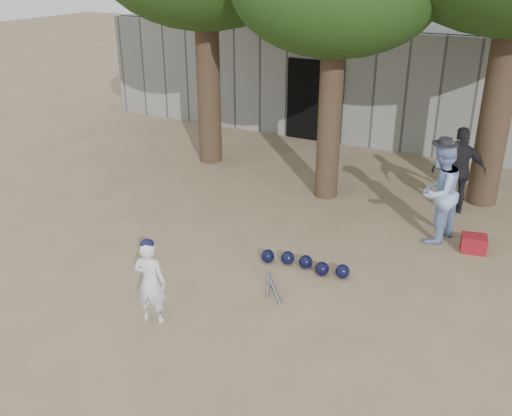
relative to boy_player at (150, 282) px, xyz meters
The scene contains 8 objects.
ground 1.40m from the boy_player, 96.90° to the left, with size 70.00×70.00×0.00m, color #937C5E.
boy_player is the anchor object (origin of this frame).
spectator_blue 5.29m from the boy_player, 56.32° to the left, with size 0.89×0.70×1.84m, color #90ACDF.
spectator_dark 6.60m from the boy_player, 62.67° to the left, with size 1.02×0.42×1.74m, color black.
red_bag 5.63m from the boy_player, 49.40° to the left, with size 0.42×0.32×0.30m, color maroon.
back_building 11.61m from the boy_player, 90.75° to the left, with size 16.00×5.24×3.00m.
helmet_row 2.71m from the boy_player, 60.48° to the left, with size 1.51×0.35×0.23m.
bat_pile 1.97m from the boy_player, 53.02° to the left, with size 0.61×0.76×0.06m.
Camera 1 is at (4.58, -6.50, 4.72)m, focal length 40.00 mm.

